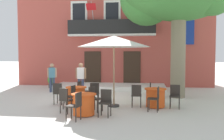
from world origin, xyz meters
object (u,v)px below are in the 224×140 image
at_px(cafe_chair_middle_0, 82,90).
at_px(cafe_chair_front_2, 94,97).
at_px(cafe_chair_near_tree_2, 136,94).
at_px(cafe_chair_near_tree_0, 175,95).
at_px(cafe_chair_near_tree_3, 155,97).
at_px(cafe_umbrella, 114,42).
at_px(ground_planter_left, 51,81).
at_px(cafe_table_middle, 76,96).
at_px(cafe_chair_middle_1, 59,92).
at_px(cafe_chair_front_0, 76,104).
at_px(cafe_table_near_tree, 155,98).
at_px(cafe_chair_front_1, 105,101).
at_px(cafe_chair_middle_3, 94,92).
at_px(cafe_table_front, 84,104).
at_px(cafe_chair_near_tree_1, 153,92).
at_px(cafe_chair_middle_2, 71,95).
at_px(cafe_chair_front_3, 66,99).
at_px(pedestrian_near_entrance, 52,76).
at_px(pedestrian_mid_plaza, 81,78).

xyz_separation_m(cafe_chair_middle_0, cafe_chair_front_2, (0.93, -1.84, 0.00)).
bearing_deg(cafe_chair_near_tree_2, cafe_chair_near_tree_0, 1.93).
distance_m(cafe_chair_near_tree_3, cafe_chair_front_2, 2.26).
relative_size(cafe_chair_near_tree_2, cafe_umbrella, 0.31).
relative_size(cafe_chair_middle_0, ground_planter_left, 1.24).
xyz_separation_m(cafe_chair_near_tree_3, cafe_table_middle, (-3.22, 0.84, -0.14)).
bearing_deg(cafe_chair_middle_1, cafe_chair_front_0, -60.85).
bearing_deg(cafe_chair_front_0, cafe_table_near_tree, 43.72).
bearing_deg(cafe_chair_front_1, cafe_chair_middle_3, 111.36).
xyz_separation_m(cafe_chair_near_tree_0, cafe_table_middle, (-4.01, 0.12, -0.14)).
xyz_separation_m(cafe_table_front, cafe_chair_front_0, (-0.09, -0.75, 0.14)).
xyz_separation_m(cafe_chair_front_2, ground_planter_left, (-4.01, 6.37, -0.12)).
bearing_deg(cafe_chair_middle_1, cafe_table_front, -50.09).
distance_m(cafe_chair_near_tree_0, cafe_chair_middle_3, 3.27).
distance_m(cafe_chair_near_tree_1, cafe_chair_middle_2, 3.48).
bearing_deg(cafe_chair_front_1, cafe_chair_near_tree_1, 56.45).
distance_m(cafe_chair_front_3, pedestrian_near_entrance, 5.59).
bearing_deg(cafe_chair_middle_0, cafe_chair_near_tree_1, -1.65).
height_order(cafe_chair_near_tree_1, cafe_chair_middle_2, same).
bearing_deg(cafe_table_near_tree, pedestrian_near_entrance, 147.32).
relative_size(cafe_chair_near_tree_2, cafe_chair_middle_1, 1.00).
bearing_deg(pedestrian_near_entrance, cafe_chair_middle_1, -65.99).
height_order(cafe_table_front, cafe_chair_front_0, cafe_chair_front_0).
height_order(cafe_chair_near_tree_3, cafe_chair_middle_0, same).
xyz_separation_m(cafe_chair_middle_3, pedestrian_mid_plaza, (-1.07, 2.02, 0.42)).
height_order(cafe_table_middle, pedestrian_mid_plaza, pedestrian_mid_plaza).
bearing_deg(cafe_chair_middle_0, cafe_chair_front_3, -90.25).
height_order(cafe_chair_middle_2, ground_planter_left, cafe_chair_middle_2).
relative_size(cafe_chair_near_tree_2, cafe_table_middle, 1.05).
height_order(cafe_chair_front_0, cafe_umbrella, cafe_umbrella).
bearing_deg(cafe_chair_front_3, ground_planter_left, 114.09).
bearing_deg(ground_planter_left, cafe_chair_front_1, -57.48).
relative_size(cafe_chair_near_tree_2, cafe_chair_near_tree_3, 1.00).
height_order(cafe_chair_middle_3, cafe_chair_front_0, same).
bearing_deg(cafe_chair_middle_3, cafe_chair_middle_2, -130.76).
distance_m(cafe_chair_middle_2, pedestrian_mid_plaza, 2.94).
height_order(cafe_chair_near_tree_1, cafe_chair_front_2, same).
relative_size(cafe_chair_front_0, ground_planter_left, 1.24).
bearing_deg(cafe_chair_near_tree_3, cafe_chair_front_3, -166.91).
xyz_separation_m(cafe_chair_front_3, pedestrian_near_entrance, (-2.34, 5.06, 0.38)).
relative_size(cafe_table_front, pedestrian_mid_plaza, 0.51).
bearing_deg(cafe_table_near_tree, cafe_chair_near_tree_3, -92.37).
bearing_deg(cafe_chair_middle_0, cafe_chair_middle_1, -136.70).
xyz_separation_m(cafe_chair_near_tree_1, cafe_chair_middle_2, (-3.18, -1.42, 0.00)).
height_order(cafe_table_middle, pedestrian_near_entrance, pedestrian_near_entrance).
xyz_separation_m(cafe_table_middle, cafe_chair_front_2, (0.98, -1.09, 0.14)).
bearing_deg(cafe_chair_middle_2, pedestrian_mid_plaza, 96.26).
bearing_deg(cafe_chair_front_2, pedestrian_mid_plaza, 112.07).
bearing_deg(cafe_table_near_tree, cafe_chair_middle_1, 178.82).
xyz_separation_m(cafe_table_middle, cafe_table_front, (0.76, -1.81, 0.00)).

